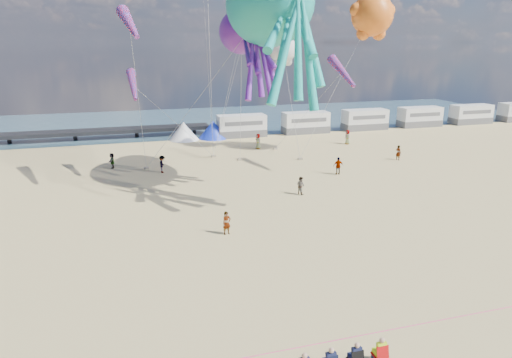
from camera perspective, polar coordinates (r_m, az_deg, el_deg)
name	(u,v)px	position (r m, az deg, el deg)	size (l,w,h in m)	color
ground	(319,281)	(25.79, 7.83, -12.55)	(120.00, 120.00, 0.00)	#DCC37F
water	(184,121)	(77.05, -8.98, 7.15)	(120.00, 120.00, 0.00)	#335362
motorhome_0	(242,126)	(63.36, -1.81, 6.66)	(6.60, 2.50, 3.00)	silver
motorhome_1	(306,123)	(66.33, 6.22, 7.03)	(6.60, 2.50, 3.00)	silver
motorhome_2	(365,120)	(70.46, 13.45, 7.24)	(6.60, 2.50, 3.00)	silver
motorhome_3	(420,117)	(75.57, 19.79, 7.33)	(6.60, 2.50, 3.00)	silver
motorhome_4	(471,114)	(81.47, 25.28, 7.34)	(6.60, 2.50, 3.00)	silver
tent_white	(184,131)	(61.94, -9.03, 5.95)	(4.00, 4.00, 2.40)	white
tent_blue	(213,129)	(62.55, -5.38, 6.19)	(4.00, 4.00, 2.40)	#1933CC
rope_line	(364,335)	(22.02, 13.35, -18.43)	(0.03, 0.03, 34.00)	#F2338C
standing_person	(227,223)	(31.05, -3.68, -5.51)	(0.59, 0.39, 1.62)	tan
beachgoer_0	(258,141)	(56.02, 0.27, 4.74)	(0.68, 0.44, 1.85)	#7F6659
beachgoer_1	(301,186)	(39.22, 5.59, -0.82)	(0.76, 0.49, 1.56)	#7F6659
beachgoer_2	(162,164)	(46.48, -11.64, 1.82)	(0.85, 0.66, 1.75)	#7F6659
beachgoer_3	(338,166)	(45.62, 10.25, 1.63)	(1.13, 0.65, 1.75)	#7F6659
beachgoer_4	(112,161)	(49.55, -17.55, 2.21)	(0.93, 0.39, 1.59)	#7F6659
beachgoer_5	(398,153)	(52.95, 17.37, 3.17)	(1.55, 0.49, 1.67)	#7F6659
beachgoer_6	(348,137)	(59.81, 11.37, 5.17)	(0.66, 0.44, 1.82)	#7F6659
sandbag_a	(147,168)	(48.28, -13.52, 1.32)	(0.50, 0.35, 0.22)	gray
sandbag_b	(240,159)	(50.57, -2.01, 2.47)	(0.50, 0.35, 0.22)	gray
sandbag_c	(300,159)	(50.97, 5.53, 2.52)	(0.50, 0.35, 0.22)	gray
sandbag_d	(275,149)	(55.72, 2.40, 3.80)	(0.50, 0.35, 0.22)	gray
sandbag_e	(214,156)	(52.18, -5.33, 2.86)	(0.50, 0.35, 0.22)	gray
kite_octopus_teal	(269,4)	(39.87, 1.61, 21.06)	(5.08, 11.84, 13.54)	teal
kite_octopus_purple	(242,32)	(44.58, -1.78, 17.95)	(3.94, 9.19, 10.51)	#681F9C
kite_panda	(283,49)	(53.93, 3.36, 15.88)	(3.80, 3.58, 5.37)	silver
kite_teddy_orange	(372,15)	(53.57, 14.33, 19.27)	(5.46, 5.14, 7.71)	orange
windsock_left	(129,23)	(40.58, -15.56, 18.25)	(1.10, 6.43, 6.43)	red
windsock_mid	(342,72)	(45.58, 10.74, 13.01)	(1.00, 5.32, 5.32)	red
windsock_right	(133,85)	(44.31, -15.11, 11.23)	(0.90, 4.60, 4.60)	red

